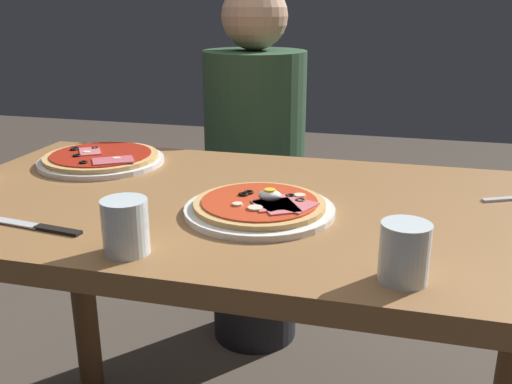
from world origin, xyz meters
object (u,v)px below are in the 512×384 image
Objects in this scene: dining_table at (249,259)px; water_glass_near at (404,256)px; water_glass_far at (126,230)px; knife at (40,227)px; pizza_foreground at (260,207)px; pizza_across_left at (101,159)px; diner_person at (255,182)px.

water_glass_near reaches higher than dining_table.
knife is (-0.19, 0.05, -0.03)m from water_glass_far.
water_glass_far is at bearing -112.91° from dining_table.
pizza_foreground reaches higher than knife.
pizza_foreground is at bearing 25.81° from knife.
water_glass_far is at bearing -15.22° from knife.
water_glass_near is (0.30, -0.27, 0.16)m from dining_table.
water_glass_far is (0.30, -0.45, 0.03)m from pizza_across_left.
diner_person reaches higher than knife.
water_glass_near is 1.11m from diner_person.
pizza_across_left is 3.42× the size of water_glass_far.
pizza_foreground is 3.20× the size of water_glass_far.
water_glass_far is at bearing -56.91° from pizza_across_left.
dining_table is 4.34× the size of pizza_across_left.
water_glass_near is at bearing 1.58° from water_glass_far.
pizza_foreground is 0.51m from pizza_across_left.
pizza_foreground is at bearing 140.96° from water_glass_near.
dining_table is 0.43m from water_glass_near.
dining_table is 4.64× the size of pizza_foreground.
knife is at bearing 81.79° from diner_person.
pizza_foreground is at bearing -27.31° from pizza_across_left.
knife reaches higher than dining_table.
pizza_foreground is 0.94× the size of pizza_across_left.
diner_person is (-0.21, 0.77, -0.20)m from pizza_foreground.
dining_table is 0.47m from pizza_across_left.
diner_person is at bearing 93.23° from water_glass_far.
dining_table is at bearing 36.57° from knife.
knife is at bearing 176.18° from water_glass_near.
diner_person is (0.13, 0.93, -0.19)m from knife.
pizza_across_left is at bearing 148.08° from water_glass_near.
diner_person reaches higher than dining_table.
water_glass_far reaches higher than pizza_across_left.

